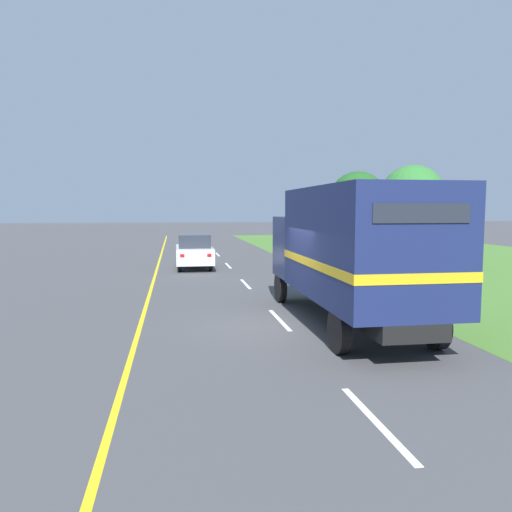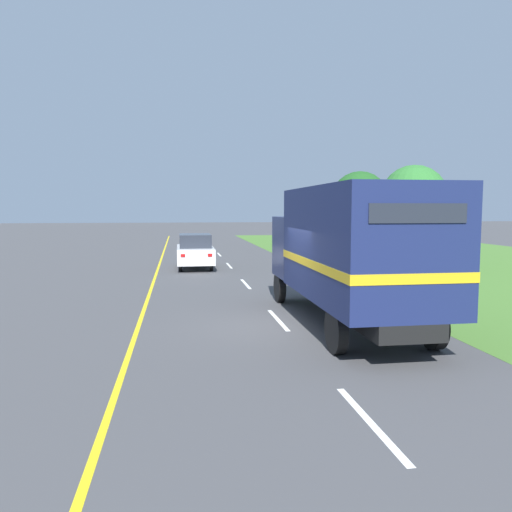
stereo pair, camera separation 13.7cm
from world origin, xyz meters
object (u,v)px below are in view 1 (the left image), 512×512
(lead_car_white, at_px, (194,251))
(roadside_tree_mid, at_px, (358,200))
(highway_sign, at_px, (368,239))
(roadside_tree_near, at_px, (412,199))
(horse_trailer_truck, at_px, (351,250))
(roadside_tree_far, at_px, (345,207))
(delineator_post, at_px, (406,292))

(lead_car_white, distance_m, roadside_tree_mid, 14.10)
(lead_car_white, relative_size, highway_sign, 1.49)
(lead_car_white, distance_m, highway_sign, 8.77)
(highway_sign, distance_m, roadside_tree_near, 5.34)
(horse_trailer_truck, xyz_separation_m, roadside_tree_mid, (8.05, 20.88, 1.64))
(highway_sign, relative_size, roadside_tree_far, 0.53)
(roadside_tree_far, bearing_deg, roadside_tree_mid, -102.93)
(roadside_tree_near, xyz_separation_m, roadside_tree_far, (2.10, 16.25, -0.32))
(horse_trailer_truck, bearing_deg, highway_sign, 65.44)
(highway_sign, distance_m, roadside_tree_far, 20.53)
(highway_sign, height_order, roadside_tree_far, roadside_tree_far)
(roadside_tree_far, height_order, delineator_post, roadside_tree_far)
(horse_trailer_truck, relative_size, roadside_tree_near, 1.50)
(roadside_tree_near, relative_size, roadside_tree_far, 1.01)
(horse_trailer_truck, distance_m, lead_car_white, 13.73)
(highway_sign, bearing_deg, roadside_tree_near, 42.51)
(delineator_post, bearing_deg, roadside_tree_mid, 73.57)
(roadside_tree_near, height_order, roadside_tree_mid, roadside_tree_mid)
(roadside_tree_mid, bearing_deg, roadside_tree_near, -92.52)
(roadside_tree_mid, bearing_deg, highway_sign, -108.52)
(delineator_post, bearing_deg, highway_sign, 77.44)
(highway_sign, bearing_deg, lead_car_white, 148.61)
(lead_car_white, xyz_separation_m, roadside_tree_near, (11.15, -1.16, 2.64))
(horse_trailer_truck, relative_size, delineator_post, 8.30)
(horse_trailer_truck, distance_m, roadside_tree_far, 29.99)
(highway_sign, relative_size, roadside_tree_mid, 0.49)
(highway_sign, bearing_deg, roadside_tree_mid, 71.48)
(horse_trailer_truck, relative_size, roadside_tree_mid, 1.41)
(horse_trailer_truck, xyz_separation_m, delineator_post, (2.47, 1.93, -1.47))
(roadside_tree_far, bearing_deg, lead_car_white, -131.28)
(lead_car_white, bearing_deg, roadside_tree_near, -5.95)
(lead_car_white, height_order, roadside_tree_mid, roadside_tree_mid)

